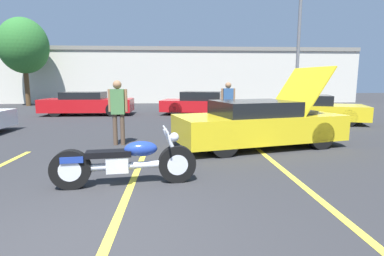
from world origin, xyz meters
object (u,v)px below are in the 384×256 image
(show_car_hood_open, at_px, (259,123))
(parked_car_right_row, at_px, (308,109))
(tree_background, at_px, (24,46))
(spectator_near_motorcycle, at_px, (118,107))
(parked_car_mid_left_row, at_px, (87,104))
(motorcycle, at_px, (125,162))
(spectator_by_show_car, at_px, (228,101))
(parked_car_mid_right_row, at_px, (204,104))
(light_pole, at_px, (300,37))

(show_car_hood_open, relative_size, parked_car_right_row, 1.00)
(tree_background, relative_size, parked_car_right_row, 1.28)
(parked_car_right_row, height_order, spectator_near_motorcycle, spectator_near_motorcycle)
(parked_car_mid_left_row, height_order, spectator_near_motorcycle, spectator_near_motorcycle)
(motorcycle, xyz_separation_m, parked_car_right_row, (6.52, 7.44, 0.17))
(tree_background, bearing_deg, show_car_hood_open, -48.05)
(tree_background, distance_m, spectator_by_show_car, 16.76)
(motorcycle, xyz_separation_m, parked_car_mid_right_row, (2.40, 10.68, 0.18))
(parked_car_right_row, bearing_deg, light_pole, 92.58)
(show_car_hood_open, bearing_deg, light_pole, 47.41)
(tree_background, relative_size, spectator_near_motorcycle, 3.42)
(motorcycle, relative_size, parked_car_mid_left_row, 0.53)
(parked_car_mid_left_row, bearing_deg, light_pole, 4.84)
(parked_car_mid_left_row, xyz_separation_m, spectator_by_show_car, (6.50, -4.77, 0.43))
(parked_car_mid_left_row, distance_m, spectator_by_show_car, 8.08)
(light_pole, relative_size, spectator_near_motorcycle, 4.30)
(parked_car_mid_right_row, bearing_deg, motorcycle, -89.94)
(parked_car_right_row, bearing_deg, motorcycle, -112.03)
(light_pole, xyz_separation_m, spectator_near_motorcycle, (-8.52, -8.53, -3.12))
(show_car_hood_open, bearing_deg, parked_car_mid_right_row, 80.47)
(light_pole, relative_size, show_car_hood_open, 1.61)
(parked_car_right_row, bearing_deg, parked_car_mid_left_row, -179.34)
(show_car_hood_open, distance_m, parked_car_right_row, 5.68)
(spectator_near_motorcycle, bearing_deg, light_pole, 45.04)
(tree_background, distance_m, parked_car_right_row, 19.01)
(show_car_hood_open, distance_m, parked_car_mid_right_row, 7.81)
(parked_car_right_row, bearing_deg, tree_background, 168.50)
(show_car_hood_open, xyz_separation_m, parked_car_mid_left_row, (-6.79, 7.96, -0.04))
(light_pole, distance_m, parked_car_right_row, 5.82)
(light_pole, relative_size, parked_car_mid_left_row, 1.67)
(parked_car_mid_right_row, height_order, parked_car_right_row, parked_car_mid_right_row)
(show_car_hood_open, xyz_separation_m, spectator_near_motorcycle, (-3.80, 0.39, 0.43))
(parked_car_mid_left_row, height_order, spectator_by_show_car, spectator_by_show_car)
(motorcycle, bearing_deg, parked_car_mid_right_row, 69.67)
(motorcycle, relative_size, spectator_near_motorcycle, 1.36)
(motorcycle, height_order, parked_car_mid_right_row, parked_car_mid_right_row)
(parked_car_right_row, bearing_deg, spectator_by_show_car, -140.73)
(parked_car_mid_right_row, bearing_deg, tree_background, 164.94)
(light_pole, relative_size, parked_car_right_row, 1.61)
(motorcycle, height_order, parked_car_mid_left_row, parked_car_mid_left_row)
(motorcycle, height_order, spectator_near_motorcycle, spectator_near_motorcycle)
(show_car_hood_open, height_order, spectator_near_motorcycle, show_car_hood_open)
(show_car_hood_open, bearing_deg, tree_background, 117.22)
(spectator_near_motorcycle, bearing_deg, tree_background, 122.87)
(parked_car_mid_right_row, xyz_separation_m, parked_car_right_row, (4.12, -3.24, -0.02))
(spectator_by_show_car, bearing_deg, spectator_near_motorcycle, -141.44)
(show_car_hood_open, bearing_deg, parked_car_mid_left_row, 115.73)
(light_pole, relative_size, spectator_by_show_car, 4.46)
(light_pole, bearing_deg, show_car_hood_open, -117.87)
(light_pole, bearing_deg, spectator_by_show_car, -131.13)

